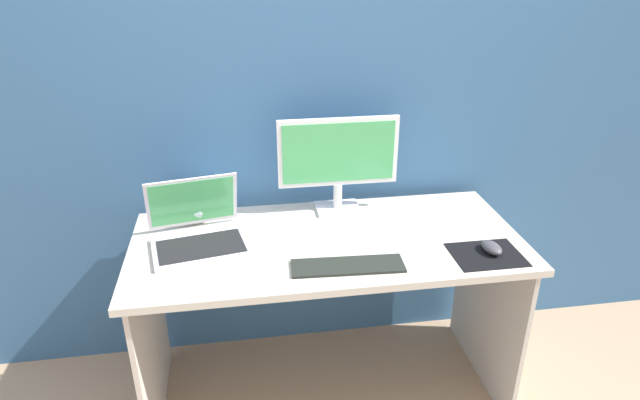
{
  "coord_description": "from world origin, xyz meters",
  "views": [
    {
      "loc": [
        -0.31,
        -1.78,
        1.76
      ],
      "look_at": [
        -0.03,
        -0.02,
        0.92
      ],
      "focal_mm": 30.64,
      "sensor_mm": 36.0,
      "label": 1
    }
  ],
  "objects_px": {
    "monitor": "(338,159)",
    "keyboard_external": "(348,266)",
    "mouse": "(491,248)",
    "laptop": "(198,231)",
    "fishbowl": "(195,200)"
  },
  "relations": [
    {
      "from": "laptop",
      "to": "mouse",
      "type": "bearing_deg",
      "value": -12.79
    },
    {
      "from": "fishbowl",
      "to": "keyboard_external",
      "type": "distance_m",
      "value": 0.7
    },
    {
      "from": "fishbowl",
      "to": "mouse",
      "type": "height_order",
      "value": "fishbowl"
    },
    {
      "from": "monitor",
      "to": "mouse",
      "type": "relative_size",
      "value": 4.91
    },
    {
      "from": "monitor",
      "to": "keyboard_external",
      "type": "bearing_deg",
      "value": -96.09
    },
    {
      "from": "monitor",
      "to": "fishbowl",
      "type": "distance_m",
      "value": 0.6
    },
    {
      "from": "fishbowl",
      "to": "keyboard_external",
      "type": "bearing_deg",
      "value": -40.43
    },
    {
      "from": "monitor",
      "to": "laptop",
      "type": "height_order",
      "value": "monitor"
    },
    {
      "from": "laptop",
      "to": "fishbowl",
      "type": "height_order",
      "value": "laptop"
    },
    {
      "from": "monitor",
      "to": "laptop",
      "type": "xyz_separation_m",
      "value": [
        -0.57,
        -0.2,
        -0.18
      ]
    },
    {
      "from": "monitor",
      "to": "mouse",
      "type": "height_order",
      "value": "monitor"
    },
    {
      "from": "laptop",
      "to": "keyboard_external",
      "type": "height_order",
      "value": "laptop"
    },
    {
      "from": "fishbowl",
      "to": "monitor",
      "type": "bearing_deg",
      "value": -0.11
    },
    {
      "from": "monitor",
      "to": "mouse",
      "type": "distance_m",
      "value": 0.68
    },
    {
      "from": "mouse",
      "to": "monitor",
      "type": "bearing_deg",
      "value": 130.29
    }
  ]
}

